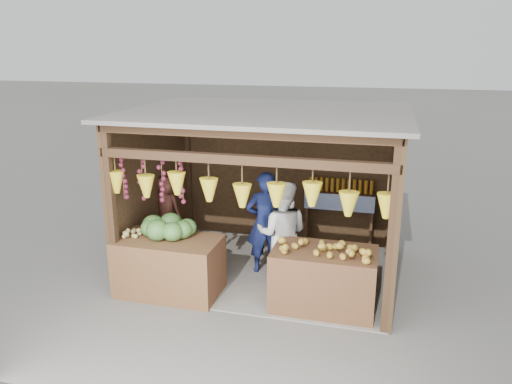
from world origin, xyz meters
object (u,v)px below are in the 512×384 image
(counter_right, at_px, (324,280))
(vendor_seated, at_px, (166,208))
(woman_standing, at_px, (282,234))
(man_standing, at_px, (265,223))
(counter_left, at_px, (169,266))

(counter_right, xyz_separation_m, vendor_seated, (-2.93, 1.19, 0.43))
(vendor_seated, bearing_deg, woman_standing, -179.03)
(man_standing, bearing_deg, counter_left, 20.00)
(counter_left, bearing_deg, counter_right, 3.19)
(woman_standing, height_order, vendor_seated, woman_standing)
(counter_right, distance_m, man_standing, 1.51)
(counter_right, height_order, man_standing, man_standing)
(counter_right, xyz_separation_m, man_standing, (-1.09, 0.95, 0.42))
(counter_left, distance_m, counter_right, 2.30)
(counter_left, height_order, woman_standing, woman_standing)
(counter_right, bearing_deg, vendor_seated, 157.81)
(counter_left, distance_m, man_standing, 1.68)
(counter_right, bearing_deg, man_standing, 138.77)
(woman_standing, xyz_separation_m, vendor_seated, (-2.20, 0.59, 0.04))
(man_standing, bearing_deg, counter_right, 116.98)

